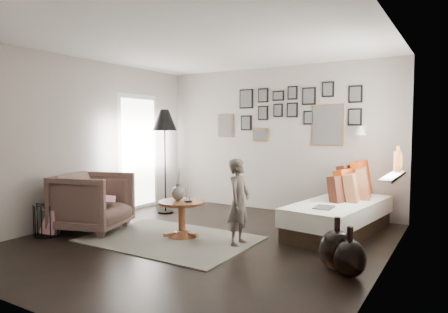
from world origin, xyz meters
The scene contains 23 objects.
ground centered at (0.00, 0.00, 0.00)m, with size 4.80×4.80×0.00m, color black.
wall_back centered at (0.00, 2.40, 1.30)m, with size 4.50×4.50×0.00m, color #9E928A.
wall_front centered at (0.00, -2.40, 1.30)m, with size 4.50×4.50×0.00m, color #9E928A.
wall_left centered at (-2.25, 0.00, 1.30)m, with size 4.80×4.80×0.00m, color #9E928A.
wall_right centered at (2.25, 0.00, 1.30)m, with size 4.80×4.80×0.00m, color #9E928A.
ceiling centered at (0.00, 0.00, 2.60)m, with size 4.80×4.80×0.00m, color white.
door_left centered at (-2.23, 1.20, 1.05)m, with size 0.00×2.14×2.14m.
window_right centered at (2.18, 1.34, 0.93)m, with size 0.15×1.32×1.30m.
gallery_wall centered at (0.29, 2.38, 1.74)m, with size 2.74×0.03×1.08m.
wall_sconce centered at (1.55, 2.13, 1.46)m, with size 0.18×0.36×0.16m.
rug centered at (-0.40, -0.15, 0.01)m, with size 2.19×1.54×0.01m, color #B7B5A1.
pedestal_table centered at (-0.35, 0.04, 0.23)m, with size 0.64×0.64×0.50m.
vase centered at (-0.43, 0.06, 0.64)m, with size 0.18×0.18×0.45m.
candles centered at (-0.24, 0.04, 0.61)m, with size 0.11×0.11×0.24m.
daybed centered at (1.46, 1.43, 0.32)m, with size 1.15×2.13×1.00m.
magazine_on_daybed centered at (1.40, 0.79, 0.47)m, with size 0.22×0.31×0.02m, color black.
armchair centered at (-1.66, -0.37, 0.43)m, with size 0.91×0.93×0.85m, color brown.
armchair_cushion centered at (-1.63, -0.32, 0.48)m, with size 0.39×0.39×0.10m, color white.
floor_lamp centered at (-1.57, 1.16, 1.57)m, with size 0.43×0.43×1.83m.
magazine_basket centered at (-2.00, -0.88, 0.22)m, with size 0.42×0.42×0.44m.
demijohn_large centered at (1.84, -0.17, 0.22)m, with size 0.38×0.38×0.57m.
demijohn_small centered at (2.00, -0.29, 0.20)m, with size 0.33×0.33×0.52m.
child centered at (0.50, 0.12, 0.56)m, with size 0.41×0.27×1.11m, color #564B44.
Camera 1 is at (2.95, -4.29, 1.49)m, focal length 32.00 mm.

